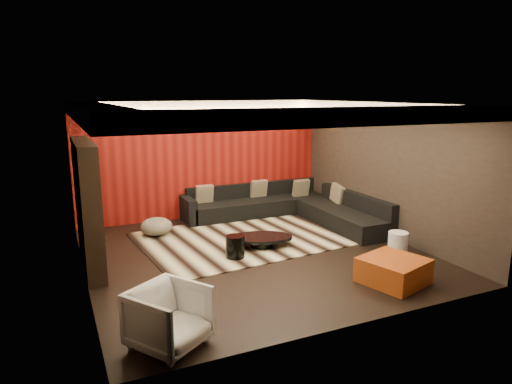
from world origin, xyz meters
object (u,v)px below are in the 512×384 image
coffee_table (261,241)px  orange_ottoman (393,271)px  drum_stool (235,247)px  white_side_table (398,244)px  sectional_sofa (289,209)px  armchair (169,318)px

coffee_table → orange_ottoman: 2.70m
drum_stool → white_side_table: white_side_table is taller
drum_stool → sectional_sofa: bearing=41.9°
white_side_table → armchair: bearing=-164.1°
white_side_table → sectional_sofa: 3.12m
white_side_table → sectional_sofa: size_ratio=0.12×
coffee_table → white_side_table: 2.58m
orange_ottoman → white_side_table: bearing=45.8°
coffee_table → sectional_sofa: bearing=47.1°
orange_ottoman → armchair: armchair is taller
orange_ottoman → sectional_sofa: (0.26, 3.98, 0.06)m
orange_ottoman → armchair: 3.74m
drum_stool → sectional_sofa: 2.89m
armchair → sectional_sofa: size_ratio=0.22×
drum_stool → armchair: armchair is taller
sectional_sofa → white_side_table: bearing=-77.8°
orange_ottoman → sectional_sofa: size_ratio=0.25×
orange_ottoman → armchair: (-3.72, -0.38, 0.17)m
orange_ottoman → armchair: bearing=-174.2°
white_side_table → armchair: armchair is taller
drum_stool → white_side_table: 3.02m
coffee_table → white_side_table: white_side_table is taller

